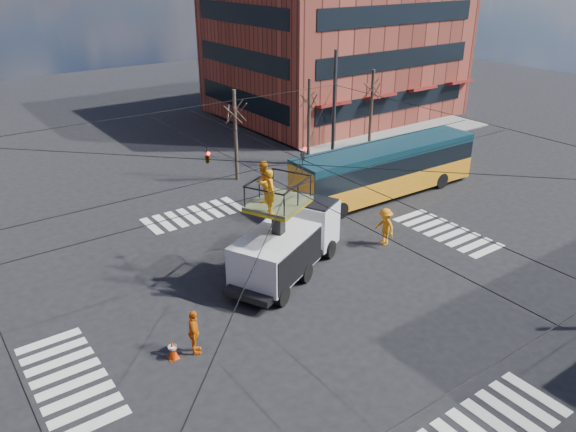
# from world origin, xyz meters

# --- Properties ---
(ground) EXTENTS (120.00, 120.00, 0.00)m
(ground) POSITION_xyz_m (0.00, 0.00, 0.00)
(ground) COLOR black
(ground) RESTS_ON ground
(sidewalk_ne) EXTENTS (18.00, 18.00, 0.12)m
(sidewalk_ne) POSITION_xyz_m (21.00, 21.00, 0.06)
(sidewalk_ne) COLOR slate
(sidewalk_ne) RESTS_ON ground
(crosswalks) EXTENTS (22.40, 22.40, 0.02)m
(crosswalks) POSITION_xyz_m (0.00, 0.00, 0.01)
(crosswalks) COLOR silver
(crosswalks) RESTS_ON ground
(building_ne) EXTENTS (20.06, 16.06, 14.00)m
(building_ne) POSITION_xyz_m (21.98, 23.98, 7.00)
(building_ne) COLOR maroon
(building_ne) RESTS_ON ground
(overhead_network) EXTENTS (24.24, 24.24, 8.00)m
(overhead_network) POSITION_xyz_m (-0.07, 0.40, 4.29)
(overhead_network) COLOR #2D2D30
(overhead_network) RESTS_ON ground
(tree_a) EXTENTS (2.00, 2.00, 6.00)m
(tree_a) POSITION_xyz_m (5.00, 13.50, 4.63)
(tree_a) COLOR #382B21
(tree_a) RESTS_ON ground
(tree_b) EXTENTS (2.00, 2.00, 6.00)m
(tree_b) POSITION_xyz_m (11.00, 13.50, 4.63)
(tree_b) COLOR #382B21
(tree_b) RESTS_ON ground
(tree_c) EXTENTS (2.00, 2.00, 6.00)m
(tree_c) POSITION_xyz_m (17.00, 13.50, 4.63)
(tree_c) COLOR #382B21
(tree_c) RESTS_ON ground
(utility_truck) EXTENTS (7.31, 5.11, 5.75)m
(utility_truck) POSITION_xyz_m (0.58, 1.62, 1.95)
(utility_truck) COLOR black
(utility_truck) RESTS_ON ground
(city_bus) EXTENTS (12.92, 2.91, 3.20)m
(city_bus) POSITION_xyz_m (11.00, 5.78, 1.73)
(city_bus) COLOR #C37612
(city_bus) RESTS_ON ground
(traffic_cone) EXTENTS (0.36, 0.36, 0.78)m
(traffic_cone) POSITION_xyz_m (-6.52, -1.10, 0.39)
(traffic_cone) COLOR #EE400A
(traffic_cone) RESTS_ON ground
(worker_ground) EXTENTS (0.85, 1.16, 1.83)m
(worker_ground) POSITION_xyz_m (-5.71, -1.29, 0.91)
(worker_ground) COLOR orange
(worker_ground) RESTS_ON ground
(flagger) EXTENTS (0.85, 1.35, 2.00)m
(flagger) POSITION_xyz_m (6.25, 0.96, 1.00)
(flagger) COLOR orange
(flagger) RESTS_ON ground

